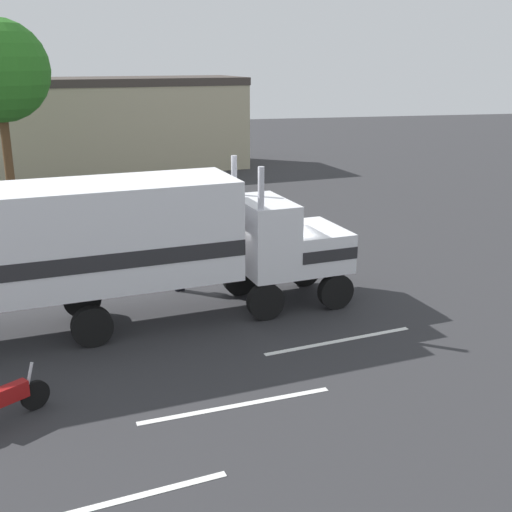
% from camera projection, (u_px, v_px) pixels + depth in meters
% --- Properties ---
extents(ground_plane, '(120.00, 120.00, 0.00)m').
position_uv_depth(ground_plane, '(268.00, 299.00, 20.28)').
color(ground_plane, '#2D2D30').
extents(lane_stripe_near, '(4.36, 0.91, 0.01)m').
position_uv_depth(lane_stripe_near, '(339.00, 341.00, 17.26)').
color(lane_stripe_near, silver).
rests_on(lane_stripe_near, ground_plane).
extents(lane_stripe_mid, '(4.39, 0.68, 0.01)m').
position_uv_depth(lane_stripe_mid, '(237.00, 406.00, 14.05)').
color(lane_stripe_mid, silver).
rests_on(lane_stripe_mid, ground_plane).
extents(lane_stripe_far, '(4.36, 0.93, 0.01)m').
position_uv_depth(lane_stripe_far, '(105.00, 505.00, 10.95)').
color(lane_stripe_far, silver).
rests_on(lane_stripe_far, ground_plane).
extents(semi_truck, '(14.38, 4.82, 4.50)m').
position_uv_depth(semi_truck, '(85.00, 243.00, 17.27)').
color(semi_truck, white).
rests_on(semi_truck, ground_plane).
extents(person_bystander, '(0.36, 0.47, 1.63)m').
position_uv_depth(person_bystander, '(179.00, 265.00, 20.75)').
color(person_bystander, black).
rests_on(person_bystander, ground_plane).
extents(parked_car, '(4.58, 2.29, 1.57)m').
position_uv_depth(parked_car, '(62.00, 215.00, 27.55)').
color(parked_car, '#B7B7BC').
rests_on(parked_car, ground_plane).
extents(motorcycle, '(1.76, 1.33, 1.12)m').
position_uv_depth(motorcycle, '(4.00, 402.00, 13.29)').
color(motorcycle, black).
rests_on(motorcycle, ground_plane).
extents(building_backdrop, '(19.91, 8.94, 6.07)m').
position_uv_depth(building_backdrop, '(99.00, 122.00, 42.15)').
color(building_backdrop, '#B7AD8C').
rests_on(building_backdrop, ground_plane).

